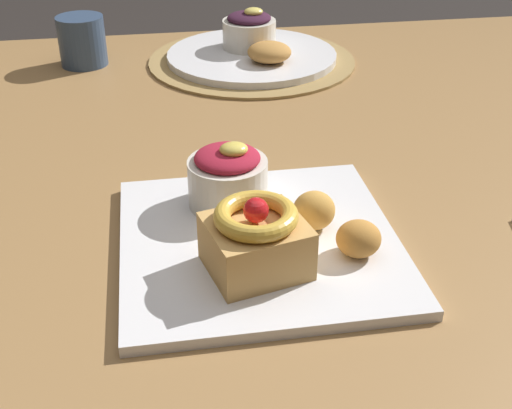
% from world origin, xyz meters
% --- Properties ---
extents(dining_table, '(1.43, 1.14, 0.73)m').
position_xyz_m(dining_table, '(0.00, 0.00, 0.65)').
color(dining_table, olive).
rests_on(dining_table, ground_plane).
extents(woven_placemat, '(0.36, 0.36, 0.00)m').
position_xyz_m(woven_placemat, '(0.02, 0.37, 0.73)').
color(woven_placemat, '#997A47').
rests_on(woven_placemat, dining_table).
extents(front_plate, '(0.28, 0.28, 0.01)m').
position_xyz_m(front_plate, '(-0.06, -0.20, 0.74)').
color(front_plate, white).
rests_on(front_plate, dining_table).
extents(cake_slice, '(0.11, 0.10, 0.08)m').
position_xyz_m(cake_slice, '(-0.07, -0.25, 0.78)').
color(cake_slice, tan).
rests_on(cake_slice, front_plate).
extents(berry_ramekin, '(0.09, 0.09, 0.08)m').
position_xyz_m(berry_ramekin, '(-0.08, -0.13, 0.78)').
color(berry_ramekin, silver).
rests_on(berry_ramekin, front_plate).
extents(fritter_front, '(0.04, 0.04, 0.04)m').
position_xyz_m(fritter_front, '(0.00, -0.19, 0.76)').
color(fritter_front, gold).
rests_on(fritter_front, front_plate).
extents(fritter_middle, '(0.04, 0.04, 0.04)m').
position_xyz_m(fritter_middle, '(0.03, -0.24, 0.76)').
color(fritter_middle, '#BC7F38').
rests_on(fritter_middle, front_plate).
extents(back_plate, '(0.30, 0.30, 0.01)m').
position_xyz_m(back_plate, '(0.02, 0.37, 0.74)').
color(back_plate, white).
rests_on(back_plate, woven_placemat).
extents(back_ramekin, '(0.10, 0.10, 0.07)m').
position_xyz_m(back_ramekin, '(0.02, 0.40, 0.78)').
color(back_ramekin, silver).
rests_on(back_ramekin, back_plate).
extents(back_pastry, '(0.07, 0.07, 0.03)m').
position_xyz_m(back_pastry, '(0.05, 0.32, 0.76)').
color(back_pastry, '#B77F3D').
rests_on(back_pastry, back_plate).
extents(coffee_mug, '(0.08, 0.08, 0.08)m').
position_xyz_m(coffee_mug, '(-0.27, 0.41, 0.77)').
color(coffee_mug, '#334766').
rests_on(coffee_mug, dining_table).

